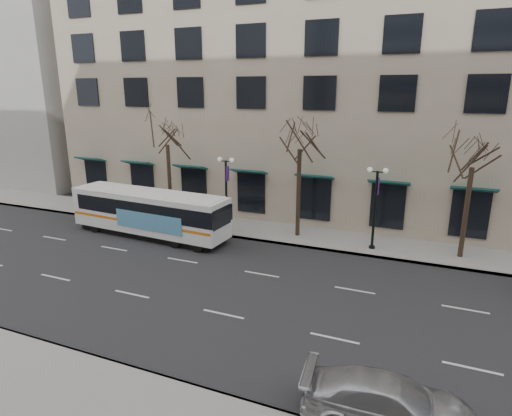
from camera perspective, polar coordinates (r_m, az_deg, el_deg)
The scene contains 11 objects.
ground at distance 21.51m, azimuth -1.56°, elevation -11.16°, with size 160.00×160.00×0.00m, color black.
sidewalk_far at distance 28.35m, azimuth 15.38°, elevation -4.78°, with size 80.00×4.00×0.15m, color gray.
building_hotel at distance 39.81m, azimuth 8.58°, elevation 18.82°, with size 40.00×20.00×24.00m, color tan.
building_far_upblock at distance 60.04m, azimuth -28.93°, elevation 17.94°, with size 28.00×20.00×28.00m, color #999993.
tree_far_left at distance 31.94m, azimuth -11.82°, elevation 9.95°, with size 3.60×3.60×8.34m.
tree_far_mid at distance 27.60m, azimuth 5.90°, elevation 9.77°, with size 3.60×3.60×8.55m.
tree_far_right at distance 26.59m, azimuth 27.11°, elevation 6.87°, with size 3.60×3.60×8.06m.
lamp_post_left at distance 29.53m, azimuth -3.97°, elevation 2.40°, with size 1.22×0.45×5.21m.
lamp_post_right at distance 26.73m, azimuth 15.61°, elevation 0.43°, with size 1.22×0.45×5.21m.
city_bus at distance 29.57m, azimuth -13.96°, elevation -0.52°, with size 11.57×3.22×3.10m.
silver_car at distance 14.44m, azimuth 17.29°, elevation -23.54°, with size 2.10×5.16×1.50m, color #B5B7BD.
Camera 1 is at (7.88, -17.50, 9.72)m, focal length 30.00 mm.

